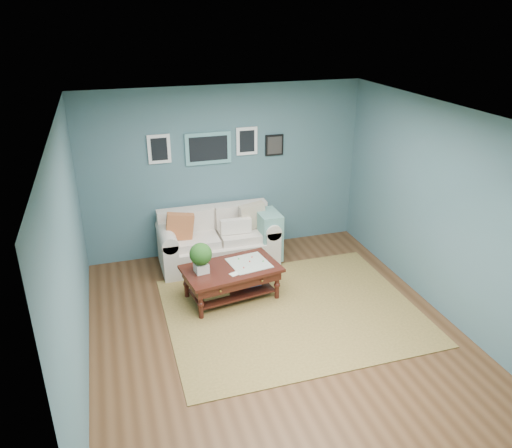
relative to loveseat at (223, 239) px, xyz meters
name	(u,v)px	position (x,y,z in m)	size (l,w,h in m)	color
room_shell	(275,231)	(0.18, -1.97, 0.97)	(5.00, 5.02, 2.70)	brown
area_rug	(292,311)	(0.54, -1.68, -0.38)	(3.29, 2.63, 0.01)	brown
loveseat	(223,239)	(0.00, 0.00, 0.00)	(1.87, 0.85, 0.96)	#F3E5D0
coffee_table	(226,273)	(-0.22, -1.11, 0.01)	(1.40, 0.94, 0.91)	#32180F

